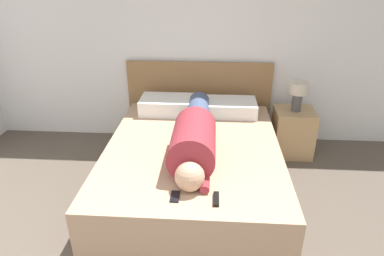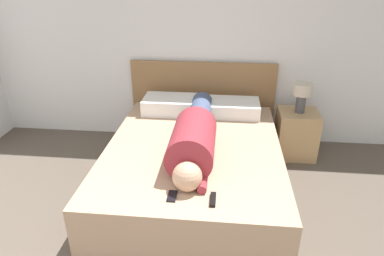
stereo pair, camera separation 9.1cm
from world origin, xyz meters
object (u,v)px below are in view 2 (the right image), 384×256
object	(u,v)px
nightstand	(296,134)
person_lying	(195,136)
bed	(194,168)
cell_phone	(172,196)
table_lamp	(302,93)
tv_remote	(213,199)
pillow_near_headboard	(172,105)
pillow_second	(232,108)

from	to	relation	value
nightstand	person_lying	xyz separation A→B (m)	(-1.06, -0.90, 0.38)
bed	nightstand	bearing A→B (deg)	36.08
cell_phone	table_lamp	bearing A→B (deg)	53.48
bed	person_lying	xyz separation A→B (m)	(0.02, -0.11, 0.40)
table_lamp	person_lying	bearing A→B (deg)	-139.79
table_lamp	cell_phone	world-z (taller)	table_lamp
nightstand	cell_phone	world-z (taller)	nightstand
nightstand	tv_remote	distance (m)	1.82
table_lamp	pillow_near_headboard	distance (m)	1.41
pillow_second	tv_remote	xyz separation A→B (m)	(-0.13, -1.56, -0.06)
table_lamp	cell_phone	distance (m)	1.97
bed	pillow_second	distance (m)	0.90
bed	nightstand	xyz separation A→B (m)	(1.08, 0.79, 0.02)
pillow_second	cell_phone	size ratio (longest dim) A/B	4.59
bed	pillow_second	xyz separation A→B (m)	(0.35, 0.77, 0.32)
nightstand	pillow_near_headboard	distance (m)	1.43
nightstand	table_lamp	bearing A→B (deg)	180.00
bed	cell_phone	bearing A→B (deg)	-95.81
person_lying	pillow_second	distance (m)	0.94
pillow_second	cell_phone	bearing A→B (deg)	-105.42
pillow_second	tv_remote	distance (m)	1.57
pillow_second	bed	bearing A→B (deg)	-114.39
person_lying	pillow_near_headboard	size ratio (longest dim) A/B	2.56
table_lamp	pillow_near_headboard	xyz separation A→B (m)	(-1.40, -0.02, -0.18)
nightstand	cell_phone	bearing A→B (deg)	-126.52
nightstand	tv_remote	bearing A→B (deg)	-118.72
pillow_near_headboard	cell_phone	xyz separation A→B (m)	(0.24, -1.55, -0.08)
nightstand	table_lamp	distance (m)	0.48
nightstand	person_lying	size ratio (longest dim) A/B	0.33
pillow_near_headboard	tv_remote	size ratio (longest dim) A/B	4.19
pillow_near_headboard	cell_phone	distance (m)	1.57
person_lying	tv_remote	bearing A→B (deg)	-74.21
bed	cell_phone	size ratio (longest dim) A/B	15.60
pillow_second	table_lamp	bearing A→B (deg)	1.80
person_lying	tv_remote	distance (m)	0.73
pillow_second	cell_phone	xyz separation A→B (m)	(-0.43, -1.55, -0.07)
pillow_near_headboard	pillow_second	xyz separation A→B (m)	(0.66, 0.00, -0.01)
pillow_second	tv_remote	world-z (taller)	pillow_second
pillow_near_headboard	table_lamp	bearing A→B (deg)	0.95
bed	tv_remote	xyz separation A→B (m)	(0.21, -0.80, 0.25)
nightstand	pillow_second	size ratio (longest dim) A/B	0.89
table_lamp	cell_phone	xyz separation A→B (m)	(-1.16, -1.57, -0.26)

